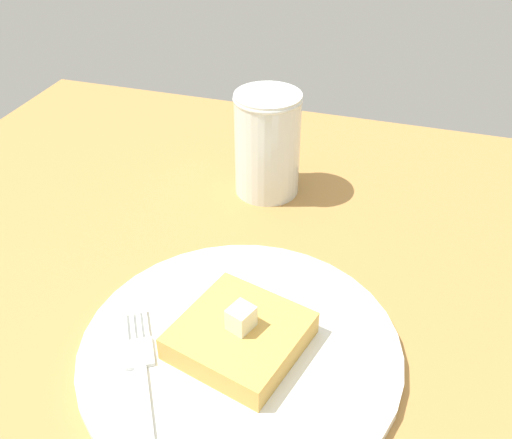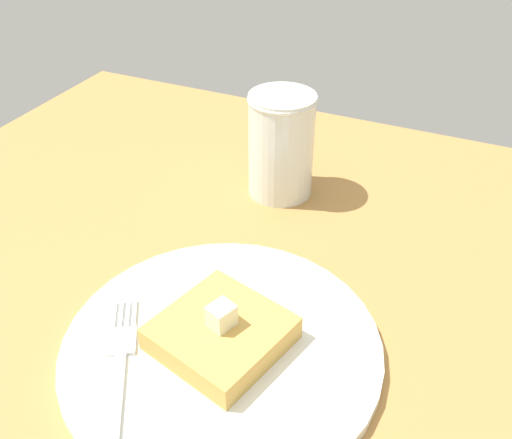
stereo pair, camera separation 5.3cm
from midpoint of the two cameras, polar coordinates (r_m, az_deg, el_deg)
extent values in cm
cube|color=#AB7B41|center=(44.90, 1.82, -18.10)|extent=(97.24, 97.24, 1.89)
cylinder|color=white|center=(46.38, -0.11, -12.79)|extent=(25.40, 25.40, 1.05)
torus|color=#373731|center=(46.29, -0.11, -12.69)|extent=(25.40, 25.40, 0.80)
cube|color=gold|center=(45.19, -0.12, -11.46)|extent=(11.11, 11.10, 2.15)
cube|color=#F1F1CB|center=(43.67, 0.01, -9.75)|extent=(2.26, 2.37, 1.89)
cube|color=silver|center=(42.46, -10.31, -18.49)|extent=(5.94, 9.02, 0.36)
cube|color=silver|center=(46.50, -10.08, -12.09)|extent=(3.33, 3.53, 0.36)
cube|color=silver|center=(48.65, -10.98, -9.52)|extent=(1.93, 2.90, 0.36)
cube|color=silver|center=(48.60, -10.32, -9.49)|extent=(1.93, 2.90, 0.36)
cube|color=silver|center=(48.55, -9.67, -9.45)|extent=(1.93, 2.90, 0.36)
cube|color=silver|center=(48.50, -9.01, -9.41)|extent=(1.93, 2.90, 0.36)
cylinder|color=#572708|center=(63.35, 4.85, 5.28)|extent=(6.55, 6.55, 6.47)
cylinder|color=silver|center=(62.09, 4.97, 7.32)|extent=(7.11, 7.11, 11.60)
torus|color=silver|center=(59.72, 5.24, 11.84)|extent=(7.33, 7.33, 0.50)
camera|label=1|loc=(0.03, -87.14, 2.07)|focal=40.00mm
camera|label=2|loc=(0.03, 92.86, -2.07)|focal=40.00mm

